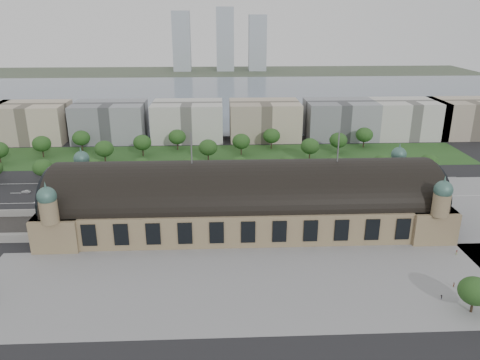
{
  "coord_description": "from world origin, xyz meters",
  "views": [
    {
      "loc": [
        -9.44,
        -167.26,
        79.18
      ],
      "look_at": [
        -1.39,
        12.69,
        14.0
      ],
      "focal_mm": 35.0,
      "sensor_mm": 36.0,
      "label": 1
    }
  ],
  "objects_px": {
    "parked_car_2": "(108,201)",
    "parked_car_6": "(165,202)",
    "traffic_car_4": "(279,192)",
    "bus_mid": "(230,196)",
    "pedestrian_0": "(457,252)",
    "traffic_car_1": "(79,188)",
    "bus_east": "(304,190)",
    "traffic_car_6": "(391,192)",
    "parked_car_0": "(111,202)",
    "parked_car_5": "(142,204)",
    "parked_car_1": "(101,205)",
    "traffic_car_2": "(76,196)",
    "petrol_station": "(135,167)",
    "pedestrian_1": "(454,285)",
    "traffic_car_3": "(183,182)",
    "traffic_car_5": "(288,184)",
    "parked_car_4": "(119,201)",
    "bus_west": "(219,195)",
    "pedestrian_4": "(441,297)",
    "traffic_car_0": "(26,191)",
    "parked_car_3": "(93,205)"
  },
  "relations": [
    {
      "from": "traffic_car_6",
      "to": "pedestrian_1",
      "type": "distance_m",
      "value": 77.91
    },
    {
      "from": "parked_car_6",
      "to": "pedestrian_4",
      "type": "distance_m",
      "value": 116.5
    },
    {
      "from": "parked_car_1",
      "to": "traffic_car_1",
      "type": "bearing_deg",
      "value": -172.27
    },
    {
      "from": "parked_car_4",
      "to": "traffic_car_2",
      "type": "bearing_deg",
      "value": -144.96
    },
    {
      "from": "pedestrian_4",
      "to": "parked_car_5",
      "type": "bearing_deg",
      "value": -101.0
    },
    {
      "from": "traffic_car_2",
      "to": "parked_car_0",
      "type": "bearing_deg",
      "value": 59.48
    },
    {
      "from": "traffic_car_2",
      "to": "parked_car_2",
      "type": "distance_m",
      "value": 16.7
    },
    {
      "from": "parked_car_2",
      "to": "parked_car_6",
      "type": "xyz_separation_m",
      "value": [
        25.25,
        -2.7,
        0.01
      ]
    },
    {
      "from": "parked_car_3",
      "to": "parked_car_5",
      "type": "xyz_separation_m",
      "value": [
        20.97,
        0.0,
        -0.05
      ]
    },
    {
      "from": "traffic_car_4",
      "to": "bus_west",
      "type": "xyz_separation_m",
      "value": [
        -27.51,
        -5.43,
        0.89
      ]
    },
    {
      "from": "traffic_car_6",
      "to": "bus_east",
      "type": "relative_size",
      "value": 0.48
    },
    {
      "from": "traffic_car_2",
      "to": "bus_west",
      "type": "bearing_deg",
      "value": 81.57
    },
    {
      "from": "bus_mid",
      "to": "traffic_car_3",
      "type": "bearing_deg",
      "value": 52.07
    },
    {
      "from": "traffic_car_1",
      "to": "bus_mid",
      "type": "distance_m",
      "value": 72.27
    },
    {
      "from": "bus_west",
      "to": "bus_mid",
      "type": "bearing_deg",
      "value": -87.61
    },
    {
      "from": "traffic_car_2",
      "to": "parked_car_2",
      "type": "bearing_deg",
      "value": 62.6
    },
    {
      "from": "parked_car_6",
      "to": "pedestrian_1",
      "type": "relative_size",
      "value": 2.81
    },
    {
      "from": "traffic_car_5",
      "to": "parked_car_3",
      "type": "bearing_deg",
      "value": 99.15
    },
    {
      "from": "parked_car_1",
      "to": "bus_east",
      "type": "distance_m",
      "value": 90.43
    },
    {
      "from": "traffic_car_4",
      "to": "bus_mid",
      "type": "bearing_deg",
      "value": -80.71
    },
    {
      "from": "parked_car_5",
      "to": "parked_car_0",
      "type": "bearing_deg",
      "value": -131.51
    },
    {
      "from": "traffic_car_4",
      "to": "pedestrian_0",
      "type": "relative_size",
      "value": 2.46
    },
    {
      "from": "petrol_station",
      "to": "bus_mid",
      "type": "bearing_deg",
      "value": -38.31
    },
    {
      "from": "traffic_car_3",
      "to": "parked_car_0",
      "type": "distance_m",
      "value": 38.68
    },
    {
      "from": "traffic_car_2",
      "to": "parked_car_5",
      "type": "bearing_deg",
      "value": 66.91
    },
    {
      "from": "parked_car_2",
      "to": "parked_car_4",
      "type": "height_order",
      "value": "parked_car_4"
    },
    {
      "from": "traffic_car_3",
      "to": "bus_east",
      "type": "xyz_separation_m",
      "value": [
        56.61,
        -16.35,
        0.99
      ]
    },
    {
      "from": "parked_car_6",
      "to": "bus_west",
      "type": "bearing_deg",
      "value": 66.22
    },
    {
      "from": "traffic_car_4",
      "to": "pedestrian_0",
      "type": "height_order",
      "value": "pedestrian_0"
    },
    {
      "from": "traffic_car_6",
      "to": "pedestrian_1",
      "type": "height_order",
      "value": "pedestrian_1"
    },
    {
      "from": "petrol_station",
      "to": "parked_car_6",
      "type": "height_order",
      "value": "petrol_station"
    },
    {
      "from": "petrol_station",
      "to": "bus_east",
      "type": "bearing_deg",
      "value": -21.98
    },
    {
      "from": "pedestrian_4",
      "to": "traffic_car_2",
      "type": "bearing_deg",
      "value": -97.08
    },
    {
      "from": "traffic_car_5",
      "to": "parked_car_4",
      "type": "xyz_separation_m",
      "value": [
        -77.07,
        -17.32,
        0.1
      ]
    },
    {
      "from": "traffic_car_2",
      "to": "traffic_car_6",
      "type": "bearing_deg",
      "value": 84.94
    },
    {
      "from": "traffic_car_5",
      "to": "pedestrian_1",
      "type": "height_order",
      "value": "pedestrian_1"
    },
    {
      "from": "bus_mid",
      "to": "bus_east",
      "type": "height_order",
      "value": "bus_east"
    },
    {
      "from": "traffic_car_1",
      "to": "traffic_car_2",
      "type": "distance_m",
      "value": 10.11
    },
    {
      "from": "traffic_car_4",
      "to": "bus_west",
      "type": "height_order",
      "value": "bus_west"
    },
    {
      "from": "traffic_car_3",
      "to": "bus_east",
      "type": "height_order",
      "value": "bus_east"
    },
    {
      "from": "petrol_station",
      "to": "pedestrian_4",
      "type": "relative_size",
      "value": 9.12
    },
    {
      "from": "petrol_station",
      "to": "traffic_car_0",
      "type": "bearing_deg",
      "value": -149.27
    },
    {
      "from": "parked_car_1",
      "to": "parked_car_6",
      "type": "bearing_deg",
      "value": 63.8
    },
    {
      "from": "parked_car_3",
      "to": "parked_car_6",
      "type": "relative_size",
      "value": 0.96
    },
    {
      "from": "parked_car_5",
      "to": "traffic_car_1",
      "type": "bearing_deg",
      "value": -155.11
    },
    {
      "from": "traffic_car_5",
      "to": "traffic_car_6",
      "type": "height_order",
      "value": "traffic_car_6"
    },
    {
      "from": "parked_car_0",
      "to": "parked_car_3",
      "type": "xyz_separation_m",
      "value": [
        -7.18,
        -2.02,
        -0.03
      ]
    },
    {
      "from": "traffic_car_1",
      "to": "parked_car_0",
      "type": "height_order",
      "value": "parked_car_0"
    },
    {
      "from": "traffic_car_6",
      "to": "pedestrian_1",
      "type": "xyz_separation_m",
      "value": [
        -8.21,
        -77.47,
        0.0
      ]
    },
    {
      "from": "traffic_car_3",
      "to": "parked_car_4",
      "type": "relative_size",
      "value": 1.08
    }
  ]
}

